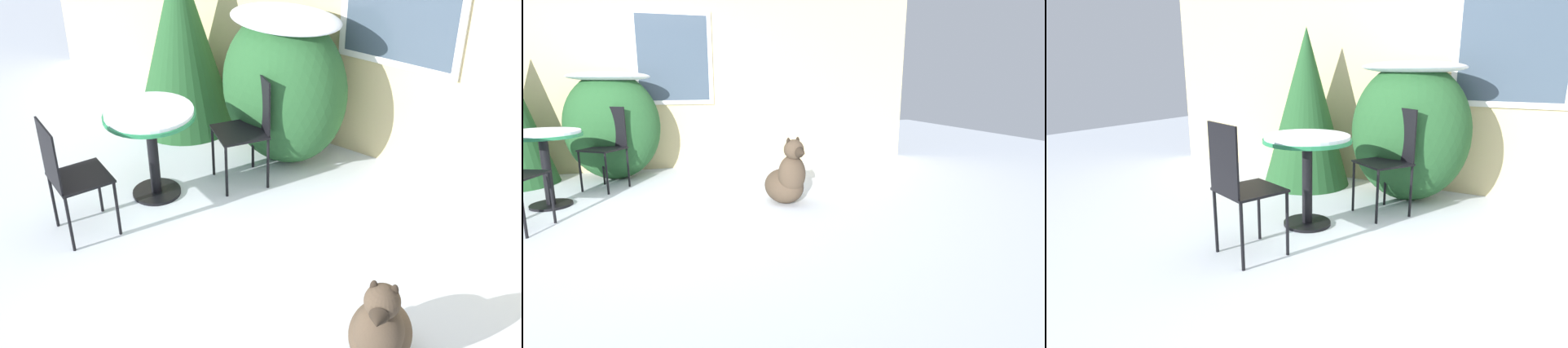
{
  "view_description": "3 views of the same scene",
  "coord_description": "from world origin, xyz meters",
  "views": [
    {
      "loc": [
        2.34,
        -2.72,
        3.06
      ],
      "look_at": [
        0.0,
        0.6,
        0.55
      ],
      "focal_mm": 45.0,
      "sensor_mm": 36.0,
      "label": 1
    },
    {
      "loc": [
        0.11,
        -3.98,
        1.26
      ],
      "look_at": [
        1.29,
        0.01,
        0.31
      ],
      "focal_mm": 28.0,
      "sensor_mm": 36.0,
      "label": 2
    },
    {
      "loc": [
        0.55,
        -2.32,
        1.31
      ],
      "look_at": [
        -1.06,
        0.57,
        0.45
      ],
      "focal_mm": 28.0,
      "sensor_mm": 36.0,
      "label": 3
    }
  ],
  "objects": [
    {
      "name": "house_wall",
      "position": [
        0.01,
        2.2,
        1.57
      ],
      "size": [
        8.0,
        0.1,
        3.15
      ],
      "color": "#D1BC84",
      "rests_on": "ground_plane"
    },
    {
      "name": "ground_plane",
      "position": [
        0.0,
        0.0,
        0.0
      ],
      "size": [
        16.0,
        16.0,
        0.0
      ],
      "primitive_type": "plane",
      "color": "silver"
    },
    {
      "name": "patio_table",
      "position": [
        -1.06,
        0.57,
        0.63
      ],
      "size": [
        0.74,
        0.74,
        0.78
      ],
      "color": "black",
      "rests_on": "ground_plane"
    },
    {
      "name": "patio_chair_far_side",
      "position": [
        -1.16,
        -0.2,
        0.54
      ],
      "size": [
        0.53,
        0.53,
        0.97
      ],
      "rotation": [
        0.0,
        0.0,
        2.77
      ],
      "color": "black",
      "rests_on": "ground_plane"
    },
    {
      "name": "patio_chair_near_table",
      "position": [
        -0.55,
        1.2,
        0.54
      ],
      "size": [
        0.56,
        0.56,
        0.97
      ],
      "rotation": [
        0.0,
        0.0,
        -0.59
      ],
      "color": "black",
      "rests_on": "ground_plane"
    },
    {
      "name": "evergreen_bush",
      "position": [
        -1.7,
        1.71,
        0.87
      ],
      "size": [
        0.99,
        0.99,
        1.75
      ],
      "color": "#235128",
      "rests_on": "ground_plane"
    },
    {
      "name": "shrub_left",
      "position": [
        -0.52,
        1.69,
        0.73
      ],
      "size": [
        1.18,
        0.86,
        1.38
      ],
      "color": "#235128",
      "rests_on": "ground_plane"
    }
  ]
}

